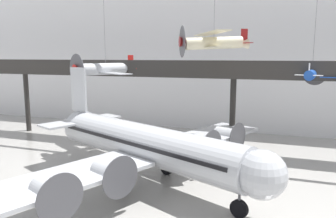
% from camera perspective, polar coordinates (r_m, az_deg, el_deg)
% --- Properties ---
extents(hangar_back_wall, '(140.00, 3.00, 24.87)m').
position_cam_1_polar(hangar_back_wall, '(49.84, 13.29, 10.52)').
color(hangar_back_wall, white).
rests_on(hangar_back_wall, ground).
extents(mezzanine_walkway, '(110.00, 3.20, 10.63)m').
position_cam_1_polar(mezzanine_walkway, '(37.98, 11.17, 5.78)').
color(mezzanine_walkway, '#2D2B28').
rests_on(mezzanine_walkway, ground).
extents(airliner_silver_main, '(25.01, 29.36, 9.92)m').
position_cam_1_polar(airliner_silver_main, '(29.05, -4.45, -6.03)').
color(airliner_silver_main, '#B7BABF').
rests_on(airliner_silver_main, ground).
extents(suspended_plane_blue_trainer, '(7.06, 5.82, 12.06)m').
position_cam_1_polar(suspended_plane_blue_trainer, '(36.56, 23.79, 5.58)').
color(suspended_plane_blue_trainer, '#1E4CAD').
extents(suspended_plane_silver_racer, '(9.28, 8.33, 12.17)m').
position_cam_1_polar(suspended_plane_silver_racer, '(39.30, -10.78, 6.84)').
color(suspended_plane_silver_racer, silver).
extents(suspended_plane_cream_biplane, '(7.17, 8.07, 9.21)m').
position_cam_1_polar(suspended_plane_cream_biplane, '(32.50, 7.94, 11.40)').
color(suspended_plane_cream_biplane, beige).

